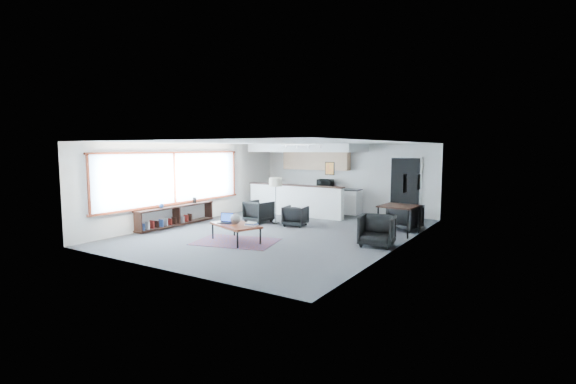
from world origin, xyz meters
The scene contains 21 objects.
room centered at (0.00, 0.00, 1.30)m, with size 7.02×9.02×2.62m.
window centered at (-3.46, -0.90, 1.46)m, with size 0.10×5.95×1.66m.
console centered at (-3.30, -1.05, 0.33)m, with size 0.35×3.00×0.80m.
kitchenette centered at (-1.20, 3.71, 1.38)m, with size 4.20×1.96×2.60m.
doorway centered at (2.30, 4.42, 1.07)m, with size 1.10×0.12×2.15m.
track_light centered at (-0.59, 2.20, 2.53)m, with size 1.60×0.07×0.15m.
wall_art_lower centered at (3.47, 0.40, 1.55)m, with size 0.03×0.38×0.48m.
wall_art_upper centered at (3.47, 1.70, 1.50)m, with size 0.03×0.34×0.44m.
kilim_rug centered at (-0.28, -1.76, 0.01)m, with size 2.37×1.90×0.01m.
coffee_table centered at (-0.28, -1.76, 0.43)m, with size 1.62×1.23×0.47m.
laptop centered at (-0.63, -1.73, 0.54)m, with size 0.42×0.38×0.25m.
ceramic_pot centered at (-0.27, -1.77, 0.61)m, with size 0.27×0.27×0.27m.
book_stack centered at (0.21, -1.73, 0.51)m, with size 0.31×0.26×0.09m.
coaster centered at (-0.23, -1.97, 0.47)m, with size 0.12×0.12×0.01m.
armchair_left centered at (-1.49, 0.91, 0.39)m, with size 0.77×0.72×0.79m, color black.
armchair_right centered at (-0.13, 1.00, 0.35)m, with size 0.68×0.63×0.70m, color black.
floor_lamp centered at (-0.95, 1.11, 1.29)m, with size 0.48×0.48×1.48m.
dining_table centered at (3.00, 1.50, 0.75)m, with size 1.04×1.04×0.82m.
dining_chair_near centered at (3.00, -0.24, 0.36)m, with size 0.70×0.66×0.73m, color black.
dining_chair_far centered at (2.97, 2.23, 0.36)m, with size 0.70×0.66×0.72m, color black.
microwave centered at (-0.70, 4.15, 1.13)m, with size 0.58×0.32×0.39m, color black.
Camera 1 is at (6.58, -10.08, 2.44)m, focal length 26.00 mm.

